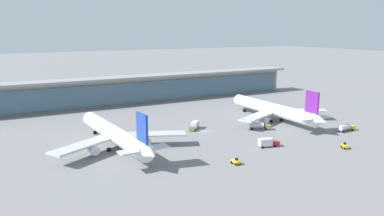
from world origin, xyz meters
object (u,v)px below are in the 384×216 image
Objects in this scene: airliner_left_stand at (115,134)px; service_truck_on_taxiway_yellow at (345,146)px; service_truck_near_nose_red at (267,142)px; service_truck_by_tail_olive at (194,125)px; safety_cone_alpha at (144,162)px; airliner_centre_stand at (274,110)px; service_truck_at_far_stand_yellow at (346,127)px; service_truck_mid_apron_olive at (259,126)px; service_truck_under_wing_yellow at (236,161)px.

service_truck_on_taxiway_yellow is (68.86, -37.66, -4.32)m from airliner_left_stand.
service_truck_near_nose_red and service_truck_by_tail_olive have the same top height.
service_truck_near_nose_red reaches higher than safety_cone_alpha.
airliner_centre_stand is 75.26m from safety_cone_alpha.
service_truck_on_taxiway_yellow is 68.82m from safety_cone_alpha.
airliner_left_stand reaches higher than service_truck_at_far_stand_yellow.
service_truck_near_nose_red is at bearing -121.78° from service_truck_mid_apron_olive.
service_truck_under_wing_yellow is 4.32× the size of safety_cone_alpha.
safety_cone_alpha is at bearing -165.41° from service_truck_mid_apron_olive.
airliner_left_stand reaches higher than safety_cone_alpha.
service_truck_at_far_stand_yellow is at bearing -32.21° from service_truck_by_tail_olive.
service_truck_mid_apron_olive is at bearing -30.35° from service_truck_by_tail_olive.
service_truck_mid_apron_olive is 35.65m from service_truck_on_taxiway_yellow.
service_truck_under_wing_yellow is 0.92× the size of service_truck_on_taxiway_yellow.
service_truck_near_nose_red is 0.90× the size of service_truck_mid_apron_olive.
safety_cone_alpha is at bearing 177.01° from service_truck_at_far_stand_yellow.
service_truck_on_taxiway_yellow is (22.27, -14.09, -0.82)m from service_truck_near_nose_red.
service_truck_mid_apron_olive is at bearing 58.22° from service_truck_near_nose_red.
service_truck_near_nose_red reaches higher than service_truck_mid_apron_olive.
service_truck_by_tail_olive reaches higher than service_truck_on_taxiway_yellow.
service_truck_on_taxiway_yellow is at bearing -55.68° from service_truck_by_tail_olive.
airliner_left_stand reaches higher than service_truck_on_taxiway_yellow.
service_truck_mid_apron_olive is at bearing 42.11° from service_truck_under_wing_yellow.
service_truck_on_taxiway_yellow is 4.70× the size of safety_cone_alpha.
service_truck_mid_apron_olive is 58.09m from safety_cone_alpha.
service_truck_on_taxiway_yellow is at bearing -141.17° from service_truck_at_far_stand_yellow.
service_truck_at_far_stand_yellow is (13.45, -27.68, -3.49)m from airliner_centre_stand.
airliner_left_stand is 7.29× the size of service_truck_mid_apron_olive.
service_truck_by_tail_olive is at bearing 77.48° from service_truck_under_wing_yellow.
service_truck_under_wing_yellow is 43.36m from service_truck_by_tail_olive.
service_truck_near_nose_red is 26.36m from service_truck_on_taxiway_yellow.
service_truck_near_nose_red is at bearing 147.68° from service_truck_on_taxiway_yellow.
service_truck_on_taxiway_yellow is at bearing -16.58° from safety_cone_alpha.
airliner_left_stand is at bearing 151.33° from service_truck_on_taxiway_yellow.
safety_cone_alpha is (-33.48, -27.93, -1.37)m from service_truck_by_tail_olive.
service_truck_by_tail_olive is (36.39, 9.91, -3.50)m from airliner_left_stand.
service_truck_at_far_stand_yellow is (41.17, 1.12, 0.02)m from service_truck_near_nose_red.
airliner_left_stand is 42.40m from service_truck_under_wing_yellow.
service_truck_under_wing_yellow is (-19.61, -8.84, -0.82)m from service_truck_near_nose_red.
service_truck_mid_apron_olive is at bearing -3.28° from airliner_left_stand.
airliner_left_stand is 52.34m from service_truck_near_nose_red.
service_truck_mid_apron_olive reaches higher than service_truck_on_taxiway_yellow.
service_truck_mid_apron_olive is 26.32m from service_truck_by_tail_olive.
airliner_centre_stand is 43.45m from service_truck_on_taxiway_yellow.
service_truck_mid_apron_olive is (-15.22, -8.62, -3.49)m from airliner_centre_stand.
service_truck_near_nose_red is 44.07m from safety_cone_alpha.
service_truck_by_tail_olive is at bearing 106.96° from service_truck_near_nose_red.
service_truck_near_nose_red is 1.12× the size of service_truck_by_tail_olive.
airliner_centre_stand is at bearing 29.54° from service_truck_mid_apron_olive.
airliner_centre_stand is 9.06× the size of service_truck_by_tail_olive.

